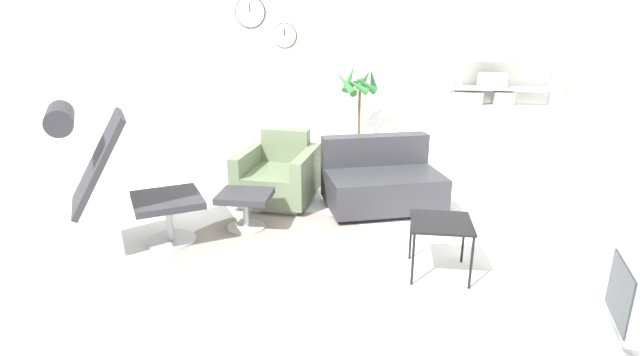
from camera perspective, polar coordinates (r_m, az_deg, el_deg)
The scene contains 10 objects.
ground_plane at distance 4.54m, azimuth -2.55°, elevation -7.17°, with size 12.00×12.00×0.00m, color white.
wall_back at distance 6.91m, azimuth 1.45°, elevation 13.68°, with size 12.00×0.09×2.80m.
round_rug at distance 4.35m, azimuth -4.67°, elevation -8.34°, with size 1.85×1.85×0.01m.
lounge_chair at distance 4.44m, azimuth -22.60°, elevation 1.25°, with size 1.24×1.07×1.29m.
ottoman at distance 4.74m, azimuth -8.56°, elevation -2.73°, with size 0.49×0.41×0.36m.
armchair_red at distance 5.44m, azimuth -4.77°, elevation 0.20°, with size 0.85×0.94×0.73m.
couch_low at distance 5.27m, azimuth 7.00°, elevation -0.54°, with size 1.35×1.14×0.71m.
side_table at distance 3.95m, azimuth 13.68°, elevation -5.40°, with size 0.46×0.46×0.44m.
potted_plant at distance 6.43m, azimuth 4.36°, elevation 6.90°, with size 0.60×0.61×1.37m.
shelf_unit at distance 6.79m, azimuth 19.77°, elevation 10.34°, with size 1.29×0.28×1.86m.
Camera 1 is at (0.74, -4.03, 1.94)m, focal length 28.00 mm.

